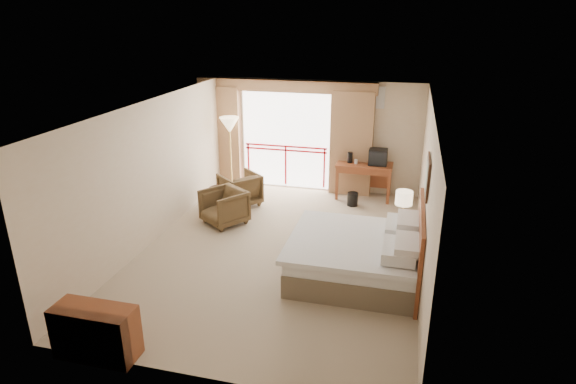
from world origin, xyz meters
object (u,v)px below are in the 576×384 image
(bed, at_px, (358,256))
(nightstand, at_px, (401,234))
(table_lamp, at_px, (404,198))
(tv, at_px, (378,157))
(floor_lamp, at_px, (230,128))
(side_table, at_px, (220,196))
(armchair_near, at_px, (225,223))
(wastebasket, at_px, (353,199))
(desk, at_px, (364,171))
(armchair_far, at_px, (240,204))
(dresser, at_px, (96,332))

(bed, xyz_separation_m, nightstand, (0.67, 1.24, -0.10))
(nightstand, distance_m, table_lamp, 0.71)
(tv, bearing_deg, floor_lamp, -177.98)
(nightstand, relative_size, side_table, 0.98)
(floor_lamp, bearing_deg, armchair_near, -73.87)
(bed, height_order, wastebasket, bed)
(wastebasket, bearing_deg, desk, 73.43)
(table_lamp, relative_size, wastebasket, 1.80)
(armchair_far, height_order, side_table, side_table)
(tv, xyz_separation_m, armchair_near, (-2.98, -2.22, -1.04))
(wastebasket, bearing_deg, side_table, -158.59)
(table_lamp, distance_m, dresser, 5.58)
(nightstand, xyz_separation_m, side_table, (-3.94, 0.81, 0.11))
(dresser, bearing_deg, armchair_near, 86.65)
(bed, bearing_deg, tv, 89.82)
(table_lamp, height_order, armchair_far, table_lamp)
(table_lamp, relative_size, dresser, 0.52)
(side_table, height_order, floor_lamp, floor_lamp)
(desk, bearing_deg, armchair_near, -137.72)
(armchair_far, bearing_deg, nightstand, 111.08)
(wastebasket, height_order, armchair_near, armchair_near)
(bed, xyz_separation_m, dresser, (-3.02, -2.85, -0.02))
(nightstand, bearing_deg, armchair_near, 171.78)
(floor_lamp, bearing_deg, wastebasket, -5.59)
(bed, height_order, tv, tv)
(nightstand, relative_size, floor_lamp, 0.30)
(table_lamp, xyz_separation_m, floor_lamp, (-4.20, 2.16, 0.61))
(wastebasket, relative_size, floor_lamp, 0.17)
(bed, distance_m, dresser, 4.15)
(nightstand, relative_size, dresser, 0.52)
(armchair_near, xyz_separation_m, dresser, (-0.06, -4.33, 0.35))
(nightstand, xyz_separation_m, armchair_near, (-3.63, 0.24, -0.27))
(side_table, bearing_deg, armchair_far, 63.16)
(armchair_far, xyz_separation_m, side_table, (-0.27, -0.53, 0.38))
(nightstand, distance_m, floor_lamp, 4.92)
(desk, relative_size, armchair_far, 1.58)
(armchair_far, height_order, dresser, dresser)
(nightstand, height_order, table_lamp, table_lamp)
(bed, height_order, armchair_near, bed)
(table_lamp, distance_m, desk, 2.67)
(armchair_near, bearing_deg, wastebasket, 69.05)
(tv, bearing_deg, wastebasket, -133.31)
(armchair_far, relative_size, floor_lamp, 0.45)
(table_lamp, height_order, wastebasket, table_lamp)
(table_lamp, distance_m, armchair_near, 3.76)
(armchair_far, xyz_separation_m, armchair_near, (0.04, -1.10, 0.00))
(armchair_far, bearing_deg, bed, 90.43)
(armchair_far, bearing_deg, dresser, 40.90)
(tv, distance_m, floor_lamp, 3.59)
(tv, xyz_separation_m, floor_lamp, (-3.54, -0.25, 0.54))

